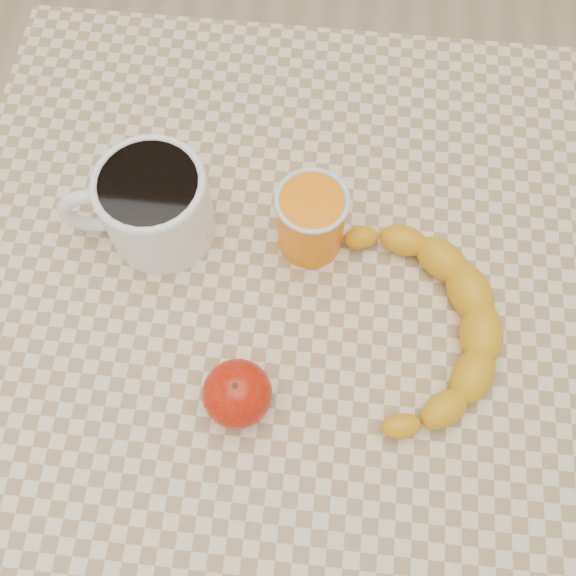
# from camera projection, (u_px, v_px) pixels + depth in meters

# --- Properties ---
(ground) EXTENTS (3.00, 3.00, 0.00)m
(ground) POSITION_uv_depth(u_px,v_px,m) (288.00, 423.00, 1.42)
(ground) COLOR tan
(ground) RESTS_ON ground
(table) EXTENTS (0.80, 0.80, 0.75)m
(table) POSITION_uv_depth(u_px,v_px,m) (288.00, 321.00, 0.81)
(table) COLOR beige
(table) RESTS_ON ground
(coffee_mug) EXTENTS (0.18, 0.14, 0.10)m
(coffee_mug) POSITION_uv_depth(u_px,v_px,m) (152.00, 204.00, 0.71)
(coffee_mug) COLOR white
(coffee_mug) RESTS_ON table
(orange_juice_glass) EXTENTS (0.08, 0.08, 0.09)m
(orange_juice_glass) POSITION_uv_depth(u_px,v_px,m) (311.00, 220.00, 0.71)
(orange_juice_glass) COLOR orange
(orange_juice_glass) RESTS_ON table
(apple) EXTENTS (0.09, 0.09, 0.07)m
(apple) POSITION_uv_depth(u_px,v_px,m) (237.00, 394.00, 0.65)
(apple) COLOR #9A0E05
(apple) RESTS_ON table
(banana) EXTENTS (0.25, 0.32, 0.05)m
(banana) POSITION_uv_depth(u_px,v_px,m) (422.00, 325.00, 0.69)
(banana) COLOR gold
(banana) RESTS_ON table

